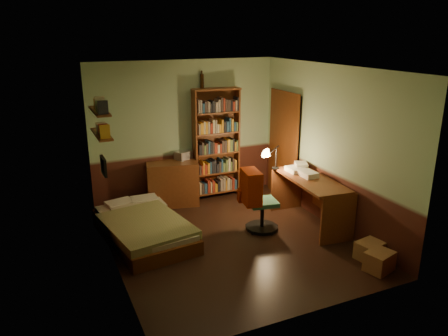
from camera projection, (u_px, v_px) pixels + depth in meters
name	position (u px, v px, depth m)	size (l,w,h in m)	color
floor	(231.00, 241.00, 6.72)	(3.50, 4.00, 0.02)	black
ceiling	(231.00, 67.00, 5.93)	(3.50, 4.00, 0.02)	silver
wall_back	(185.00, 131.00, 8.08)	(3.50, 0.02, 2.60)	#96B68D
wall_left	(108.00, 175.00, 5.64)	(0.02, 4.00, 2.60)	#96B68D
wall_right	(330.00, 147.00, 7.01)	(0.02, 4.00, 2.60)	#96B68D
wall_front	(312.00, 209.00, 4.58)	(3.50, 0.02, 2.60)	#96B68D
doorway	(285.00, 146.00, 8.22)	(0.06, 0.90, 2.00)	black
door_trim	(283.00, 147.00, 8.20)	(0.02, 0.98, 2.08)	#4B230D
bed	(143.00, 220.00, 6.74)	(1.04, 1.94, 0.58)	olive
dresser	(173.00, 184.00, 8.00)	(0.91, 0.46, 0.81)	brown
mini_stereo	(183.00, 155.00, 8.06)	(0.28, 0.22, 0.15)	#B2B2B7
bookshelf	(216.00, 144.00, 8.23)	(0.89, 0.28, 2.09)	brown
bottle_left	(202.00, 81.00, 7.88)	(0.07, 0.07, 0.25)	black
bottle_right	(202.00, 81.00, 7.88)	(0.07, 0.07, 0.25)	black
desk	(310.00, 202.00, 7.16)	(0.62, 1.50, 0.80)	brown
paper_stack	(301.00, 166.00, 7.52)	(0.20, 0.27, 0.11)	silver
desk_lamp	(276.00, 152.00, 7.47)	(0.18, 0.18, 0.59)	black
office_chair	(262.00, 204.00, 6.97)	(0.44, 0.39, 0.89)	#2E6448
red_jacket	(255.00, 165.00, 6.56)	(0.25, 0.45, 0.53)	#A52500
wall_shelf_lower	(101.00, 134.00, 6.56)	(0.20, 0.90, 0.03)	brown
wall_shelf_upper	(99.00, 111.00, 6.45)	(0.20, 0.90, 0.03)	brown
framed_picture	(104.00, 166.00, 6.20)	(0.04, 0.32, 0.26)	black
cardboard_box_a	(379.00, 261.00, 5.85)	(0.36, 0.29, 0.27)	#9B6E41
cardboard_box_b	(370.00, 250.00, 6.15)	(0.36, 0.30, 0.25)	#9B6E41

